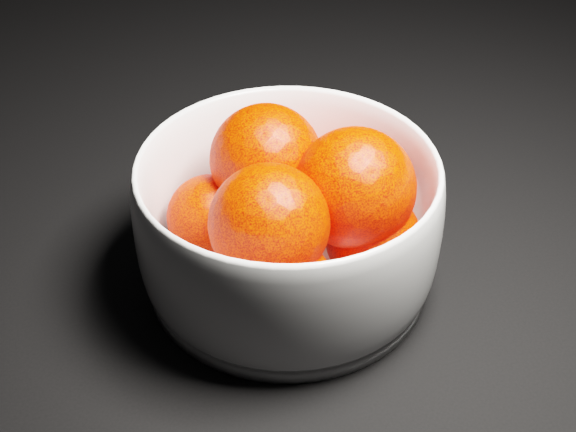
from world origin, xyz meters
name	(u,v)px	position (x,y,z in m)	size (l,w,h in m)	color
ground	(61,139)	(0.00, 0.00, 0.00)	(3.00, 3.00, 0.00)	black
bowl	(288,222)	(0.15, -0.25, 0.05)	(0.22, 0.22, 0.11)	silver
orange_pile	(298,207)	(0.15, -0.25, 0.07)	(0.17, 0.18, 0.12)	#FF1A00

